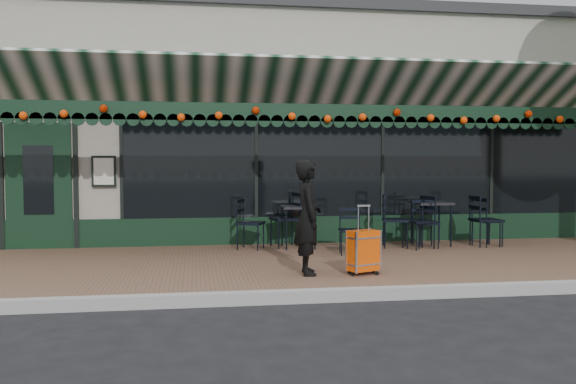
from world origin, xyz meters
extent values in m
plane|color=black|center=(0.00, 0.00, 0.00)|extent=(80.00, 80.00, 0.00)
cube|color=brown|center=(0.00, 2.00, 0.07)|extent=(18.00, 4.00, 0.15)
cube|color=#9E9E99|center=(0.00, -0.08, 0.07)|extent=(18.00, 0.16, 0.15)
cube|color=#A89F91|center=(0.00, 8.00, 2.25)|extent=(12.00, 8.00, 4.50)
cube|color=black|center=(1.20, 3.98, 1.65)|extent=(9.20, 0.04, 2.00)
cube|color=black|center=(-4.80, 3.98, 1.25)|extent=(1.10, 0.07, 2.20)
cube|color=silver|center=(-3.70, 3.94, 1.50)|extent=(0.42, 0.04, 0.55)
cube|color=black|center=(0.00, 2.52, 2.46)|extent=(12.00, 0.03, 0.28)
cylinder|color=#F94507|center=(0.00, 2.46, 2.44)|extent=(11.60, 0.12, 0.12)
imported|color=black|center=(-0.61, 0.90, 0.93)|extent=(0.39, 0.58, 1.55)
cube|color=#EE4B07|center=(0.13, 0.77, 0.48)|extent=(0.46, 0.36, 0.54)
cube|color=black|center=(0.13, 0.77, 0.18)|extent=(0.46, 0.36, 0.05)
cube|color=silver|center=(0.13, 0.77, 0.92)|extent=(0.18, 0.09, 0.34)
cube|color=black|center=(2.12, 3.34, 0.92)|extent=(0.64, 0.64, 0.04)
cylinder|color=black|center=(1.86, 3.07, 0.52)|extent=(0.03, 0.03, 0.75)
cylinder|color=black|center=(2.39, 3.07, 0.52)|extent=(0.03, 0.03, 0.75)
cylinder|color=black|center=(1.86, 3.60, 0.52)|extent=(0.03, 0.03, 0.75)
cylinder|color=black|center=(2.39, 3.60, 0.52)|extent=(0.03, 0.03, 0.75)
cube|color=black|center=(-0.31, 3.40, 0.87)|extent=(0.60, 0.60, 0.04)
cylinder|color=black|center=(-0.56, 3.15, 0.50)|extent=(0.03, 0.03, 0.70)
cylinder|color=black|center=(-0.07, 3.15, 0.50)|extent=(0.03, 0.03, 0.70)
cylinder|color=black|center=(-0.56, 3.65, 0.50)|extent=(0.03, 0.03, 0.70)
cylinder|color=black|center=(-0.07, 3.65, 0.50)|extent=(0.03, 0.03, 0.70)
camera|label=1|loc=(-2.13, -7.15, 1.70)|focal=38.00mm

